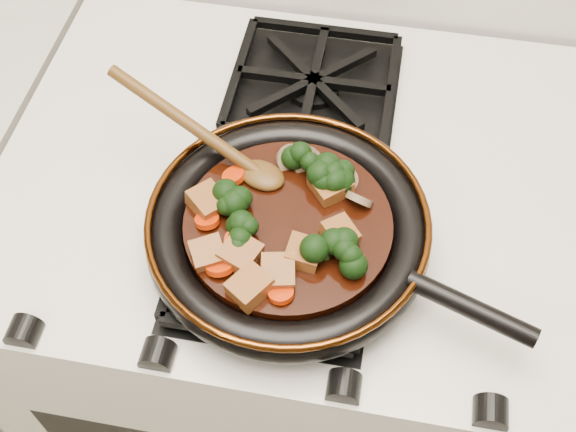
# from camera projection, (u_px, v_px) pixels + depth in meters

# --- Properties ---
(stove) EXTENTS (0.76, 0.60, 0.90)m
(stove) POSITION_uv_depth(u_px,v_px,m) (293.00, 329.00, 1.29)
(stove) COLOR beige
(stove) RESTS_ON ground
(burner_grate_front) EXTENTS (0.23, 0.23, 0.03)m
(burner_grate_front) POSITION_uv_depth(u_px,v_px,m) (275.00, 256.00, 0.83)
(burner_grate_front) COLOR black
(burner_grate_front) RESTS_ON stove
(burner_grate_back) EXTENTS (0.23, 0.23, 0.03)m
(burner_grate_back) POSITION_uv_depth(u_px,v_px,m) (313.00, 85.00, 0.99)
(burner_grate_back) COLOR black
(burner_grate_back) RESTS_ON stove
(skillet) EXTENTS (0.44, 0.32, 0.05)m
(skillet) POSITION_uv_depth(u_px,v_px,m) (290.00, 230.00, 0.81)
(skillet) COLOR black
(skillet) RESTS_ON burner_grate_front
(braising_sauce) EXTENTS (0.23, 0.23, 0.02)m
(braising_sauce) POSITION_uv_depth(u_px,v_px,m) (288.00, 227.00, 0.81)
(braising_sauce) COLOR black
(braising_sauce) RESTS_ON skillet
(tofu_cube_0) EXTENTS (0.04, 0.05, 0.02)m
(tofu_cube_0) POSITION_uv_depth(u_px,v_px,m) (278.00, 272.00, 0.75)
(tofu_cube_0) COLOR brown
(tofu_cube_0) RESTS_ON braising_sauce
(tofu_cube_1) EXTENTS (0.05, 0.05, 0.02)m
(tofu_cube_1) POSITION_uv_depth(u_px,v_px,m) (340.00, 234.00, 0.78)
(tofu_cube_1) COLOR brown
(tofu_cube_1) RESTS_ON braising_sauce
(tofu_cube_2) EXTENTS (0.04, 0.04, 0.03)m
(tofu_cube_2) POSITION_uv_depth(u_px,v_px,m) (303.00, 253.00, 0.77)
(tofu_cube_2) COLOR brown
(tofu_cube_2) RESTS_ON braising_sauce
(tofu_cube_3) EXTENTS (0.05, 0.05, 0.03)m
(tofu_cube_3) POSITION_uv_depth(u_px,v_px,m) (250.00, 287.00, 0.74)
(tofu_cube_3) COLOR brown
(tofu_cube_3) RESTS_ON braising_sauce
(tofu_cube_4) EXTENTS (0.06, 0.06, 0.02)m
(tofu_cube_4) POSITION_uv_depth(u_px,v_px,m) (331.00, 186.00, 0.82)
(tofu_cube_4) COLOR brown
(tofu_cube_4) RESTS_ON braising_sauce
(tofu_cube_5) EXTENTS (0.05, 0.05, 0.03)m
(tofu_cube_5) POSITION_uv_depth(u_px,v_px,m) (240.00, 254.00, 0.77)
(tofu_cube_5) COLOR brown
(tofu_cube_5) RESTS_ON braising_sauce
(tofu_cube_6) EXTENTS (0.05, 0.05, 0.02)m
(tofu_cube_6) POSITION_uv_depth(u_px,v_px,m) (208.00, 254.00, 0.77)
(tofu_cube_6) COLOR brown
(tofu_cube_6) RESTS_ON braising_sauce
(tofu_cube_7) EXTENTS (0.05, 0.05, 0.03)m
(tofu_cube_7) POSITION_uv_depth(u_px,v_px,m) (208.00, 202.00, 0.81)
(tofu_cube_7) COLOR brown
(tofu_cube_7) RESTS_ON braising_sauce
(broccoli_floret_0) EXTENTS (0.09, 0.08, 0.07)m
(broccoli_floret_0) POSITION_uv_depth(u_px,v_px,m) (300.00, 159.00, 0.84)
(broccoli_floret_0) COLOR black
(broccoli_floret_0) RESTS_ON braising_sauce
(broccoli_floret_1) EXTENTS (0.08, 0.07, 0.07)m
(broccoli_floret_1) POSITION_uv_depth(u_px,v_px,m) (242.00, 236.00, 0.78)
(broccoli_floret_1) COLOR black
(broccoli_floret_1) RESTS_ON braising_sauce
(broccoli_floret_2) EXTENTS (0.08, 0.09, 0.07)m
(broccoli_floret_2) POSITION_uv_depth(u_px,v_px,m) (351.00, 256.00, 0.76)
(broccoli_floret_2) COLOR black
(broccoli_floret_2) RESTS_ON braising_sauce
(broccoli_floret_3) EXTENTS (0.06, 0.07, 0.07)m
(broccoli_floret_3) POSITION_uv_depth(u_px,v_px,m) (339.00, 184.00, 0.82)
(broccoli_floret_3) COLOR black
(broccoli_floret_3) RESTS_ON braising_sauce
(broccoli_floret_4) EXTENTS (0.09, 0.09, 0.07)m
(broccoli_floret_4) POSITION_uv_depth(u_px,v_px,m) (229.00, 206.00, 0.80)
(broccoli_floret_4) COLOR black
(broccoli_floret_4) RESTS_ON braising_sauce
(broccoli_floret_5) EXTENTS (0.09, 0.09, 0.06)m
(broccoli_floret_5) POSITION_uv_depth(u_px,v_px,m) (331.00, 180.00, 0.82)
(broccoli_floret_5) COLOR black
(broccoli_floret_5) RESTS_ON braising_sauce
(broccoli_floret_6) EXTENTS (0.08, 0.08, 0.07)m
(broccoli_floret_6) POSITION_uv_depth(u_px,v_px,m) (325.00, 251.00, 0.77)
(broccoli_floret_6) COLOR black
(broccoli_floret_6) RESTS_ON braising_sauce
(carrot_coin_0) EXTENTS (0.03, 0.03, 0.01)m
(carrot_coin_0) POSITION_uv_depth(u_px,v_px,m) (249.00, 281.00, 0.75)
(carrot_coin_0) COLOR #BF2905
(carrot_coin_0) RESTS_ON braising_sauce
(carrot_coin_1) EXTENTS (0.03, 0.03, 0.02)m
(carrot_coin_1) POSITION_uv_depth(u_px,v_px,m) (234.00, 176.00, 0.83)
(carrot_coin_1) COLOR #BF2905
(carrot_coin_1) RESTS_ON braising_sauce
(carrot_coin_2) EXTENTS (0.03, 0.03, 0.01)m
(carrot_coin_2) POSITION_uv_depth(u_px,v_px,m) (238.00, 242.00, 0.78)
(carrot_coin_2) COLOR #BF2905
(carrot_coin_2) RESTS_ON braising_sauce
(carrot_coin_3) EXTENTS (0.03, 0.03, 0.02)m
(carrot_coin_3) POSITION_uv_depth(u_px,v_px,m) (220.00, 266.00, 0.76)
(carrot_coin_3) COLOR #BF2905
(carrot_coin_3) RESTS_ON braising_sauce
(carrot_coin_4) EXTENTS (0.03, 0.03, 0.02)m
(carrot_coin_4) POSITION_uv_depth(u_px,v_px,m) (207.00, 220.00, 0.80)
(carrot_coin_4) COLOR #BF2905
(carrot_coin_4) RESTS_ON braising_sauce
(carrot_coin_5) EXTENTS (0.03, 0.03, 0.01)m
(carrot_coin_5) POSITION_uv_depth(u_px,v_px,m) (281.00, 293.00, 0.74)
(carrot_coin_5) COLOR #BF2905
(carrot_coin_5) RESTS_ON braising_sauce
(mushroom_slice_0) EXTENTS (0.04, 0.04, 0.03)m
(mushroom_slice_0) POSITION_uv_depth(u_px,v_px,m) (344.00, 180.00, 0.83)
(mushroom_slice_0) COLOR brown
(mushroom_slice_0) RESTS_ON braising_sauce
(mushroom_slice_1) EXTENTS (0.04, 0.04, 0.03)m
(mushroom_slice_1) POSITION_uv_depth(u_px,v_px,m) (292.00, 159.00, 0.84)
(mushroom_slice_1) COLOR brown
(mushroom_slice_1) RESTS_ON braising_sauce
(mushroom_slice_2) EXTENTS (0.04, 0.04, 0.03)m
(mushroom_slice_2) POSITION_uv_depth(u_px,v_px,m) (307.00, 161.00, 0.84)
(mushroom_slice_2) COLOR brown
(mushroom_slice_2) RESTS_ON braising_sauce
(mushroom_slice_3) EXTENTS (0.04, 0.03, 0.03)m
(mushroom_slice_3) POSITION_uv_depth(u_px,v_px,m) (359.00, 199.00, 0.81)
(mushroom_slice_3) COLOR brown
(mushroom_slice_3) RESTS_ON braising_sauce
(mushroom_slice_4) EXTENTS (0.04, 0.05, 0.03)m
(mushroom_slice_4) POSITION_uv_depth(u_px,v_px,m) (330.00, 170.00, 0.84)
(mushroom_slice_4) COLOR brown
(mushroom_slice_4) RESTS_ON braising_sauce
(wooden_spoon) EXTENTS (0.14, 0.07, 0.21)m
(wooden_spoon) POSITION_uv_depth(u_px,v_px,m) (221.00, 146.00, 0.83)
(wooden_spoon) COLOR #4C2F10
(wooden_spoon) RESTS_ON braising_sauce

